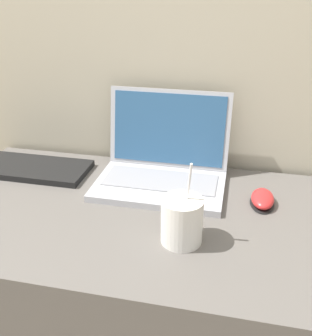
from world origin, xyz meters
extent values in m
cube|color=#BCB299|center=(0.00, 0.69, 1.25)|extent=(7.00, 0.04, 2.50)
cube|color=#5B5651|center=(0.00, 0.32, 0.38)|extent=(1.12, 0.65, 0.75)
cube|color=#ADADB2|center=(0.07, 0.46, 0.76)|extent=(0.39, 0.24, 0.02)
cube|color=gray|center=(0.07, 0.47, 0.77)|extent=(0.34, 0.13, 0.00)
cube|color=#ADADB2|center=(0.07, 0.60, 0.89)|extent=(0.39, 0.06, 0.25)
cube|color=#2D567F|center=(0.07, 0.59, 0.89)|extent=(0.36, 0.04, 0.22)
cylinder|color=silver|center=(0.17, 0.22, 0.81)|extent=(0.10, 0.10, 0.12)
cylinder|color=black|center=(0.17, 0.22, 0.86)|extent=(0.09, 0.09, 0.01)
cylinder|color=white|center=(0.18, 0.22, 0.88)|extent=(0.02, 0.03, 0.17)
ellipsoid|color=black|center=(0.37, 0.43, 0.75)|extent=(0.07, 0.11, 0.01)
ellipsoid|color=red|center=(0.37, 0.43, 0.77)|extent=(0.06, 0.11, 0.04)
cube|color=black|center=(-0.39, 0.48, 0.76)|extent=(0.41, 0.17, 0.02)
camera|label=1|loc=(0.28, -0.56, 1.33)|focal=42.00mm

